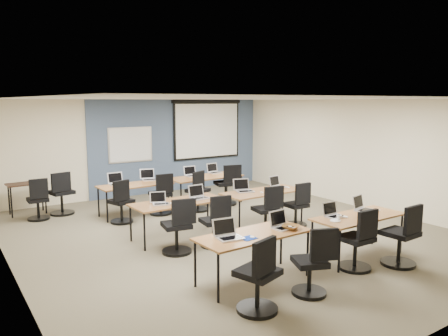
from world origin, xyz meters
TOP-DOWN VIEW (x-y plane):
  - floor at (0.00, 0.00)m, footprint 8.00×9.00m
  - ceiling at (0.00, 0.00)m, footprint 8.00×9.00m
  - wall_back at (0.00, 4.50)m, footprint 8.00×0.04m
  - wall_left at (-4.00, 0.00)m, footprint 0.04×9.00m
  - wall_right at (4.00, 0.00)m, footprint 0.04×9.00m
  - blue_accent_panel at (1.25, 4.47)m, footprint 5.50×0.04m
  - whiteboard at (-0.30, 4.43)m, footprint 1.28×0.03m
  - projector_screen at (2.20, 4.41)m, footprint 2.40×0.10m
  - training_table_front_left at (-1.07, -2.17)m, footprint 1.75×0.73m
  - training_table_front_right at (1.04, -2.36)m, footprint 1.71×0.71m
  - training_table_mid_left at (-1.00, 0.29)m, footprint 1.84×0.77m
  - training_table_mid_right at (0.98, 0.15)m, footprint 1.83×0.76m
  - training_table_back_left at (-1.01, 2.42)m, footprint 1.70×0.71m
  - training_table_back_right at (0.91, 2.42)m, footprint 1.92×0.80m
  - laptop_0 at (-1.49, -2.13)m, footprint 0.36×0.30m
  - mouse_0 at (-1.20, -2.31)m, footprint 0.08×0.10m
  - task_chair_0 at (-1.61, -2.99)m, footprint 0.55×0.54m
  - laptop_1 at (-0.52, -2.17)m, footprint 0.34×0.29m
  - mouse_1 at (-0.42, -2.24)m, footprint 0.09×0.12m
  - task_chair_1 at (-0.67, -3.00)m, footprint 0.51×0.48m
  - laptop_2 at (0.64, -2.16)m, footprint 0.31×0.27m
  - mouse_2 at (0.76, -2.31)m, footprint 0.09×0.11m
  - task_chair_2 at (0.58, -2.74)m, footprint 0.52×0.52m
  - laptop_3 at (1.40, -2.13)m, footprint 0.34×0.29m
  - mouse_3 at (1.60, -2.32)m, footprint 0.08×0.11m
  - task_chair_3 at (1.31, -3.02)m, footprint 0.56×0.56m
  - laptop_4 at (-1.40, 0.29)m, footprint 0.30×0.26m
  - mouse_4 at (-1.21, 0.18)m, footprint 0.09×0.11m
  - task_chair_4 at (-1.42, -0.50)m, footprint 0.53×0.53m
  - laptop_5 at (-0.54, 0.31)m, footprint 0.35×0.30m
  - mouse_5 at (-0.32, 0.16)m, footprint 0.08×0.10m
  - task_chair_5 at (-0.69, -0.55)m, footprint 0.49×0.49m
  - laptop_6 at (0.61, 0.35)m, footprint 0.36×0.30m
  - mouse_6 at (0.84, 0.02)m, footprint 0.07×0.10m
  - task_chair_6 at (0.61, -0.47)m, footprint 0.52×0.52m
  - laptop_7 at (1.50, 0.30)m, footprint 0.34×0.28m
  - mouse_7 at (1.65, 0.10)m, footprint 0.07×0.10m
  - task_chair_7 at (1.47, -0.42)m, footprint 0.48×0.48m
  - laptop_8 at (-1.37, 2.65)m, footprint 0.36×0.31m
  - mouse_8 at (-1.28, 2.56)m, footprint 0.08×0.10m
  - task_chair_8 at (-1.55, 1.91)m, footprint 0.51×0.50m
  - laptop_9 at (-0.51, 2.78)m, footprint 0.35×0.30m
  - mouse_9 at (-0.34, 2.50)m, footprint 0.06×0.10m
  - task_chair_9 at (-0.50, 2.09)m, footprint 0.51×0.51m
  - laptop_10 at (0.64, 2.68)m, footprint 0.33×0.28m
  - mouse_10 at (0.73, 2.43)m, footprint 0.08×0.10m
  - task_chair_10 at (0.38, 1.90)m, footprint 0.56×0.52m
  - laptop_11 at (1.40, 2.78)m, footprint 0.34×0.29m
  - mouse_11 at (1.75, 2.45)m, footprint 0.08×0.11m
  - task_chair_11 at (1.35, 2.06)m, footprint 0.59×0.58m
  - blue_mousepad at (-1.26, -2.30)m, footprint 0.24×0.21m
  - snack_bowl at (-0.46, -2.30)m, footprint 0.38×0.38m
  - snack_plate at (0.45, -2.37)m, footprint 0.22×0.22m
  - coffee_cup at (0.53, -2.37)m, footprint 0.07×0.07m
  - utility_table at (-3.12, 3.90)m, footprint 0.86×0.48m
  - spare_chair_a at (-2.46, 3.39)m, footprint 0.55×0.55m
  - spare_chair_b at (-3.01, 3.19)m, footprint 0.48×0.48m

SIDE VIEW (x-z plane):
  - floor at x=0.00m, z-range -0.01..0.01m
  - spare_chair_b at x=-3.01m, z-range -0.09..0.88m
  - task_chair_7 at x=1.47m, z-range -0.09..0.88m
  - task_chair_1 at x=-0.67m, z-range -0.09..0.88m
  - task_chair_5 at x=-0.69m, z-range -0.09..0.89m
  - task_chair_8 at x=-1.55m, z-range -0.09..0.89m
  - task_chair_9 at x=-0.50m, z-range -0.09..0.90m
  - task_chair_6 at x=0.61m, z-range -0.09..0.91m
  - task_chair_2 at x=0.58m, z-range -0.09..0.92m
  - task_chair_10 at x=0.38m, z-range -0.09..0.92m
  - task_chair_4 at x=-1.42m, z-range -0.09..0.92m
  - task_chair_0 at x=-1.61m, z-range -0.09..0.93m
  - spare_chair_a at x=-2.46m, z-range -0.09..0.94m
  - task_chair_3 at x=1.31m, z-range -0.09..0.95m
  - task_chair_11 at x=1.35m, z-range -0.09..0.97m
  - utility_table at x=-3.12m, z-range 0.27..1.02m
  - training_table_back_left at x=-1.01m, z-range 0.32..1.05m
  - training_table_front_right at x=1.04m, z-range 0.32..1.05m
  - training_table_front_left at x=-1.07m, z-range 0.32..1.05m
  - training_table_mid_right at x=0.98m, z-range 0.32..1.05m
  - training_table_mid_left at x=-1.00m, z-range 0.32..1.05m
  - training_table_back_right at x=0.91m, z-range 0.32..1.05m
  - blue_mousepad at x=-1.26m, z-range 0.73..0.74m
  - snack_plate at x=0.45m, z-range 0.73..0.74m
  - mouse_6 at x=0.84m, z-range 0.73..0.76m
  - mouse_10 at x=0.73m, z-range 0.73..0.76m
  - mouse_0 at x=-1.20m, z-range 0.73..0.76m
  - mouse_8 at x=-1.28m, z-range 0.73..0.76m
  - mouse_5 at x=-0.32m, z-range 0.73..0.76m
  - mouse_3 at x=1.60m, z-range 0.72..0.76m
  - mouse_9 at x=-0.34m, z-range 0.72..0.76m
  - mouse_4 at x=-1.21m, z-range 0.72..0.76m
  - mouse_7 at x=1.65m, z-range 0.72..0.76m
  - mouse_11 at x=1.75m, z-range 0.72..0.76m
  - mouse_1 at x=-0.42m, z-range 0.72..0.76m
  - mouse_2 at x=0.76m, z-range 0.72..0.76m
  - snack_bowl at x=-0.46m, z-range 0.73..0.80m
  - coffee_cup at x=0.53m, z-range 0.74..0.81m
  - laptop_4 at x=-1.40m, z-range 0.67..0.90m
  - laptop_2 at x=0.64m, z-range 0.67..0.91m
  - laptop_10 at x=0.64m, z-range 0.67..0.92m
  - laptop_7 at x=1.50m, z-range 0.67..0.92m
  - laptop_11 at x=1.40m, z-range 0.67..0.92m
  - laptop_3 at x=1.40m, z-range 0.66..0.92m
  - laptop_1 at x=-0.52m, z-range 0.66..0.92m
  - laptop_5 at x=-0.54m, z-range 0.66..0.93m
  - laptop_9 at x=-0.51m, z-range 0.66..0.93m
  - laptop_6 at x=0.61m, z-range 0.66..0.93m
  - laptop_0 at x=-1.49m, z-range 0.66..0.93m
  - laptop_8 at x=-1.37m, z-range 0.66..0.93m
  - wall_back at x=0.00m, z-range 0.00..2.70m
  - wall_left at x=-4.00m, z-range 0.00..2.70m
  - wall_right at x=4.00m, z-range 0.00..2.70m
  - blue_accent_panel at x=1.25m, z-range 0.00..2.70m
  - whiteboard at x=-0.30m, z-range 0.96..1.94m
  - projector_screen at x=2.20m, z-range 0.98..2.80m
  - ceiling at x=0.00m, z-range 2.69..2.71m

